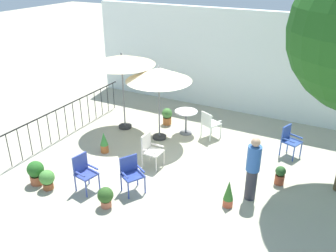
% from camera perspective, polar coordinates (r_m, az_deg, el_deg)
% --- Properties ---
extents(ground_plane, '(60.00, 60.00, 0.00)m').
position_cam_1_polar(ground_plane, '(10.34, 0.26, -5.21)').
color(ground_plane, '#ABA58E').
extents(villa_facade, '(10.64, 0.30, 3.66)m').
position_cam_1_polar(villa_facade, '(13.42, 9.15, 10.20)').
color(villa_facade, white).
rests_on(villa_facade, ground).
extents(terrace_railing, '(0.03, 5.19, 1.01)m').
position_cam_1_polar(terrace_railing, '(11.98, -15.40, 1.94)').
color(terrace_railing, black).
rests_on(terrace_railing, ground).
extents(patio_umbrella_0, '(1.99, 1.99, 2.38)m').
position_cam_1_polar(patio_umbrella_0, '(10.69, -1.47, 8.12)').
color(patio_umbrella_0, '#2D2D2D').
rests_on(patio_umbrella_0, ground).
extents(patio_umbrella_1, '(2.14, 2.14, 2.56)m').
position_cam_1_polar(patio_umbrella_1, '(11.48, -7.39, 10.28)').
color(patio_umbrella_1, '#2D2D2D').
rests_on(patio_umbrella_1, ground).
extents(cafe_table_0, '(0.73, 0.73, 0.78)m').
position_cam_1_polar(cafe_table_0, '(11.58, 2.88, 1.28)').
color(cafe_table_0, white).
rests_on(cafe_table_0, ground).
extents(patio_chair_0, '(0.51, 0.52, 0.94)m').
position_cam_1_polar(patio_chair_0, '(9.02, -13.20, -6.89)').
color(patio_chair_0, '#36479B').
rests_on(patio_chair_0, ground).
extents(patio_chair_1, '(0.58, 0.57, 0.91)m').
position_cam_1_polar(patio_chair_1, '(10.84, 18.73, -1.94)').
color(patio_chair_1, '#2E4CA0').
rests_on(patio_chair_1, ground).
extents(patio_chair_2, '(0.49, 0.46, 0.94)m').
position_cam_1_polar(patio_chair_2, '(9.76, -2.84, -3.60)').
color(patio_chair_2, silver).
rests_on(patio_chair_2, ground).
extents(patio_chair_3, '(0.61, 0.63, 0.92)m').
position_cam_1_polar(patio_chair_3, '(8.79, -5.89, -7.22)').
color(patio_chair_3, '#2B3F94').
rests_on(patio_chair_3, ground).
extents(patio_chair_4, '(0.63, 0.64, 0.89)m').
position_cam_1_polar(patio_chair_4, '(11.34, 6.61, 0.53)').
color(patio_chair_4, white).
rests_on(patio_chair_4, ground).
extents(potted_plant_0, '(0.36, 0.36, 0.58)m').
position_cam_1_polar(potted_plant_0, '(12.31, -0.14, 1.64)').
color(potted_plant_0, '#AE622F').
rests_on(potted_plant_0, ground).
extents(potted_plant_1, '(0.26, 0.26, 0.50)m').
position_cam_1_polar(potted_plant_1, '(9.56, 17.36, -7.41)').
color(potted_plant_1, '#A2482C').
rests_on(potted_plant_1, ground).
extents(potted_plant_2, '(0.24, 0.24, 0.69)m').
position_cam_1_polar(potted_plant_2, '(8.46, 9.58, -10.54)').
color(potted_plant_2, '#BE5336').
rests_on(potted_plant_2, ground).
extents(potted_plant_3, '(0.37, 0.37, 0.50)m').
position_cam_1_polar(potted_plant_3, '(8.48, -9.88, -10.96)').
color(potted_plant_3, '#C26A4B').
rests_on(potted_plant_3, ground).
extents(potted_plant_4, '(0.24, 0.24, 0.64)m').
position_cam_1_polar(potted_plant_4, '(10.69, -10.10, -2.59)').
color(potted_plant_4, '#AC5B2C').
rests_on(potted_plant_4, ground).
extents(potted_plant_5, '(0.38, 0.38, 0.52)m').
position_cam_1_polar(potted_plant_5, '(9.42, -18.63, -7.96)').
color(potted_plant_5, brown).
rests_on(potted_plant_5, ground).
extents(potted_plant_6, '(0.42, 0.42, 0.63)m').
position_cam_1_polar(potted_plant_6, '(9.71, -20.21, -6.85)').
color(potted_plant_6, '#B05A39').
rests_on(potted_plant_6, ground).
extents(standing_person, '(0.40, 0.40, 1.62)m').
position_cam_1_polar(standing_person, '(8.55, 13.30, -6.55)').
color(standing_person, '#33333D').
rests_on(standing_person, ground).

